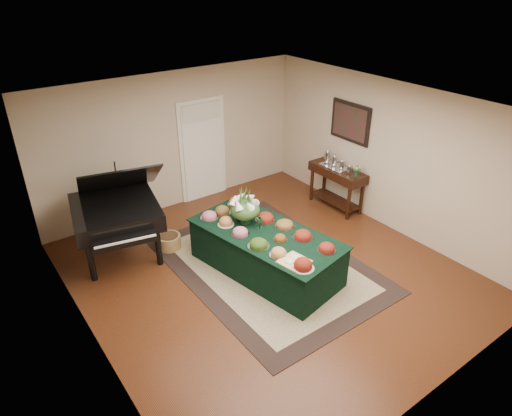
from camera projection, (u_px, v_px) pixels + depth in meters
ground at (267, 272)px, 7.40m from camera, size 6.00×6.00×0.00m
area_rug at (267, 265)px, 7.56m from camera, size 2.67×3.74×0.01m
kitchen_doorway at (203, 151)px, 9.34m from camera, size 1.05×0.07×2.10m
buffet_table at (266, 252)px, 7.26m from camera, size 1.60×2.63×0.73m
food_platters at (262, 228)px, 7.13m from camera, size 1.18×2.40×0.13m
cutting_board at (293, 260)px, 6.38m from camera, size 0.44×0.44×0.10m
green_goblets at (260, 223)px, 7.18m from camera, size 0.11×0.09×0.18m
floral_centerpiece at (245, 206)px, 7.24m from camera, size 0.49×0.49×0.49m
grand_piano at (116, 211)px, 7.47m from camera, size 1.73×1.85×1.68m
wicker_basket at (169, 242)px, 7.97m from camera, size 0.40×0.40×0.25m
mahogany_sideboard at (337, 177)px, 9.08m from camera, size 0.45×1.24×0.85m
tea_service at (336, 162)px, 8.97m from camera, size 0.34×0.74×0.30m
pink_bouquet at (357, 169)px, 8.57m from camera, size 0.18×0.18×0.23m
wall_painting at (350, 122)px, 8.67m from camera, size 0.05×0.95×0.75m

